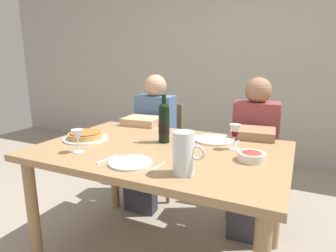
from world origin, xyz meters
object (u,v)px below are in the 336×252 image
(dinner_plate_left_setting, at_px, (214,140))
(chair_right, at_px, (255,156))
(water_pitcher, at_px, (184,156))
(wine_bottle, at_px, (164,123))
(salad_bowl, at_px, (252,156))
(dining_table, at_px, (161,162))
(dinner_plate_right_setting, at_px, (131,163))
(chair_left, at_px, (161,142))
(wine_glass_left_diner, at_px, (235,132))
(diner_left, at_px, (151,136))
(diner_right, at_px, (253,150))
(wine_glass_right_diner, at_px, (78,136))
(baked_tart, at_px, (86,135))

(dinner_plate_left_setting, bearing_deg, chair_right, 72.45)
(dinner_plate_left_setting, bearing_deg, water_pitcher, -87.22)
(wine_bottle, height_order, salad_bowl, wine_bottle)
(dining_table, distance_m, water_pitcher, 0.47)
(wine_bottle, height_order, chair_right, wine_bottle)
(chair_right, bearing_deg, dining_table, 58.72)
(dinner_plate_left_setting, relative_size, dinner_plate_right_setting, 1.18)
(wine_bottle, distance_m, chair_left, 0.98)
(water_pitcher, distance_m, wine_glass_left_diner, 0.51)
(chair_right, bearing_deg, salad_bowl, 91.64)
(water_pitcher, height_order, salad_bowl, water_pitcher)
(diner_left, bearing_deg, water_pitcher, 122.30)
(wine_bottle, bearing_deg, diner_right, 47.56)
(wine_glass_left_diner, bearing_deg, dinner_plate_left_setting, 141.03)
(salad_bowl, height_order, wine_glass_right_diner, wine_glass_right_diner)
(baked_tart, bearing_deg, wine_glass_right_diner, -57.03)
(wine_glass_left_diner, bearing_deg, dining_table, -158.27)
(wine_glass_left_diner, distance_m, chair_left, 1.20)
(wine_bottle, bearing_deg, salad_bowl, -11.16)
(chair_left, bearing_deg, dinner_plate_left_setting, 135.26)
(dinner_plate_right_setting, bearing_deg, water_pitcher, -1.32)
(water_pitcher, distance_m, dinner_plate_right_setting, 0.31)
(wine_glass_right_diner, xyz_separation_m, diner_right, (0.85, 0.94, -0.24))
(diner_left, bearing_deg, wine_glass_right_diner, 89.28)
(water_pitcher, distance_m, diner_right, 1.02)
(dining_table, height_order, chair_right, chair_right)
(water_pitcher, bearing_deg, chair_right, 82.56)
(dinner_plate_left_setting, bearing_deg, dining_table, -130.88)
(dinner_plate_right_setting, xyz_separation_m, chair_left, (-0.44, 1.23, -0.27))
(chair_left, bearing_deg, baked_tart, 80.95)
(wine_bottle, distance_m, diner_left, 0.75)
(wine_glass_left_diner, bearing_deg, chair_right, 87.70)
(salad_bowl, distance_m, diner_left, 1.21)
(salad_bowl, height_order, wine_glass_left_diner, wine_glass_left_diner)
(dining_table, height_order, dinner_plate_right_setting, dinner_plate_right_setting)
(dining_table, relative_size, dinner_plate_right_setting, 6.60)
(salad_bowl, relative_size, chair_right, 0.17)
(dinner_plate_right_setting, distance_m, diner_right, 1.09)
(baked_tart, bearing_deg, water_pitcher, -18.20)
(baked_tart, relative_size, chair_left, 0.34)
(dinner_plate_left_setting, distance_m, dinner_plate_right_setting, 0.67)
(dining_table, distance_m, diner_right, 0.80)
(wine_bottle, bearing_deg, dinner_plate_left_setting, 31.76)
(wine_glass_left_diner, relative_size, diner_left, 0.13)
(dinner_plate_left_setting, xyz_separation_m, chair_right, (0.19, 0.60, -0.27))
(wine_glass_right_diner, distance_m, dinner_plate_left_setting, 0.87)
(salad_bowl, xyz_separation_m, diner_left, (-0.99, 0.67, -0.17))
(dining_table, xyz_separation_m, water_pitcher, (0.28, -0.32, 0.18))
(salad_bowl, height_order, chair_left, chair_left)
(salad_bowl, relative_size, dinner_plate_left_setting, 0.54)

